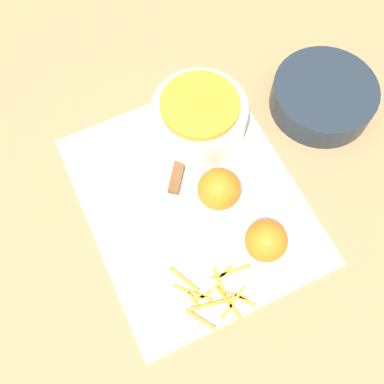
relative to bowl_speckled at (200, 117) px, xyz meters
name	(u,v)px	position (x,y,z in m)	size (l,w,h in m)	color
ground_plane	(192,200)	(0.13, -0.08, -0.05)	(4.00, 4.00, 0.00)	#9E754C
cutting_board	(192,199)	(0.13, -0.08, -0.05)	(0.46, 0.38, 0.01)	silver
bowl_speckled	(200,117)	(0.00, 0.00, 0.00)	(0.18, 0.18, 0.09)	silver
bowl_dark	(323,97)	(0.05, 0.25, -0.02)	(0.21, 0.21, 0.06)	#1E2833
knife	(176,181)	(0.08, -0.09, -0.04)	(0.19, 0.15, 0.02)	brown
orange_left	(266,241)	(0.27, 0.00, -0.01)	(0.07, 0.07, 0.07)	orange
orange_right	(219,189)	(0.15, -0.03, -0.01)	(0.08, 0.08, 0.08)	orange
peel_pile	(215,294)	(0.30, -0.12, -0.04)	(0.13, 0.14, 0.01)	orange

